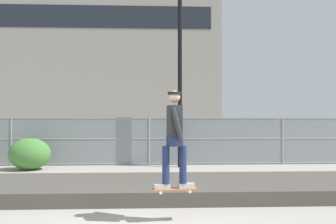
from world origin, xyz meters
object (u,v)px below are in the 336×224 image
object	(u,v)px
street_lamp	(180,41)
parked_car_near	(87,139)
skateboard	(174,189)
parked_car_mid	(226,140)
shrub_center	(30,154)
skater	(174,133)

from	to	relation	value
street_lamp	parked_car_near	size ratio (longest dim) A/B	1.70
skateboard	parked_car_near	distance (m)	10.61
parked_car_mid	shrub_center	xyz separation A→B (m)	(-7.67, -3.23, -0.28)
skater	shrub_center	size ratio (longest dim) A/B	1.20
skateboard	parked_car_mid	size ratio (longest dim) A/B	0.18
parked_car_near	parked_car_mid	distance (m)	6.36
parked_car_near	shrub_center	distance (m)	3.97
parked_car_near	skater	bearing A→B (deg)	-71.34
skater	shrub_center	world-z (taller)	skater
skater	street_lamp	bearing A→B (deg)	84.72
shrub_center	parked_car_mid	bearing A→B (deg)	22.83
shrub_center	skater	bearing A→B (deg)	-53.26
street_lamp	skater	bearing A→B (deg)	-95.28
skateboard	skater	bearing A→B (deg)	90.00
skateboard	parked_car_near	size ratio (longest dim) A/B	0.18
skater	street_lamp	size ratio (longest dim) A/B	0.23
skateboard	shrub_center	xyz separation A→B (m)	(-4.72, 6.32, -0.01)
skateboard	skater	size ratio (longest dim) A/B	0.47
street_lamp	shrub_center	world-z (taller)	street_lamp
skater	parked_car_near	xyz separation A→B (m)	(-3.39, 10.05, -0.73)
street_lamp	shrub_center	xyz separation A→B (m)	(-5.34, -0.47, -4.17)
parked_car_near	shrub_center	xyz separation A→B (m)	(-1.32, -3.73, -0.28)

